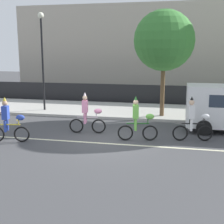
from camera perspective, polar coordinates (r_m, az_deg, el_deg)
ground_plane at (r=13.44m, az=-0.47°, el=-5.19°), size 80.00×80.00×0.00m
road_centre_line at (r=12.97m, az=-0.96°, el=-5.78°), size 36.00×0.14×0.01m
sidewalk_curb at (r=19.64m, az=3.71°, el=0.26°), size 60.00×5.00×0.15m
fence_line at (r=22.37m, az=4.85°, el=3.21°), size 40.00×0.08×1.40m
building_backdrop at (r=30.58m, az=11.46°, el=11.07°), size 28.00×8.00×7.69m
parade_cyclist_cobalt at (r=13.68m, az=-18.35°, el=-1.83°), size 1.69×0.56×1.92m
parade_cyclist_pink at (r=14.44m, az=-4.48°, el=-0.62°), size 1.72×0.51×1.92m
parade_cyclist_lime at (r=13.24m, az=4.82°, el=-1.71°), size 1.70×0.54×1.92m
parade_cyclist_zebra at (r=13.60m, az=14.67°, el=-1.70°), size 1.70×0.54×1.92m
street_lamp_post at (r=19.63m, az=-12.67°, el=11.50°), size 0.36×0.36×5.86m
street_tree_far_corner at (r=17.58m, az=9.49°, el=12.74°), size 3.32×3.32×5.83m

